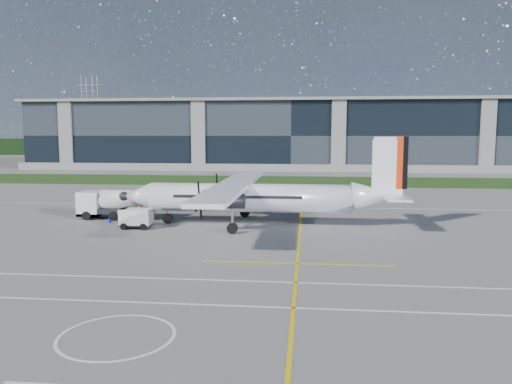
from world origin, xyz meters
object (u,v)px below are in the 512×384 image
(turboprop_aircraft, at_px, (260,181))
(safety_cone_nose_port, at_px, (132,224))
(safety_cone_nose_stbd, at_px, (144,216))
(pylon_west, at_px, (90,115))
(safety_cone_stbdwing, at_px, (251,203))
(safety_cone_fwd, at_px, (109,220))
(baggage_tug, at_px, (136,219))
(ground_crew_person, at_px, (140,214))
(fuel_tanker_truck, at_px, (110,204))

(turboprop_aircraft, xyz_separation_m, safety_cone_nose_port, (-11.09, -1.84, -3.68))
(turboprop_aircraft, distance_m, safety_cone_nose_stbd, 12.10)
(pylon_west, height_order, safety_cone_stbdwing, pylon_west)
(safety_cone_fwd, bearing_deg, safety_cone_nose_stbd, 41.03)
(safety_cone_nose_stbd, bearing_deg, turboprop_aircraft, -10.36)
(safety_cone_nose_port, height_order, safety_cone_nose_stbd, same)
(baggage_tug, relative_size, safety_cone_stbdwing, 5.65)
(ground_crew_person, relative_size, safety_cone_nose_stbd, 3.64)
(fuel_tanker_truck, bearing_deg, turboprop_aircraft, -7.62)
(fuel_tanker_truck, height_order, safety_cone_stbdwing, fuel_tanker_truck)
(pylon_west, xyz_separation_m, safety_cone_fwd, (65.58, -143.25, -14.75))
(ground_crew_person, bearing_deg, safety_cone_nose_port, -163.52)
(turboprop_aircraft, distance_m, baggage_tug, 11.17)
(pylon_west, relative_size, turboprop_aircraft, 1.14)
(turboprop_aircraft, xyz_separation_m, baggage_tug, (-10.42, -2.57, -3.08))
(safety_cone_stbdwing, distance_m, safety_cone_nose_stbd, 13.84)
(pylon_west, xyz_separation_m, baggage_tug, (69.01, -145.71, -14.15))
(ground_crew_person, bearing_deg, safety_cone_fwd, 111.54)
(baggage_tug, bearing_deg, safety_cone_fwd, 144.35)
(fuel_tanker_truck, bearing_deg, safety_cone_nose_stbd, 2.35)
(turboprop_aircraft, height_order, baggage_tug, turboprop_aircraft)
(pylon_west, distance_m, ground_crew_person, 159.79)
(safety_cone_nose_port, relative_size, safety_cone_nose_stbd, 1.00)
(ground_crew_person, xyz_separation_m, safety_cone_fwd, (-3.04, 0.36, -0.66))
(pylon_west, bearing_deg, safety_cone_stbdwing, -59.42)
(baggage_tug, bearing_deg, pylon_west, 115.34)
(fuel_tanker_truck, xyz_separation_m, safety_cone_nose_port, (3.43, -3.79, -1.14))
(ground_crew_person, height_order, safety_cone_fwd, ground_crew_person)
(pylon_west, xyz_separation_m, fuel_tanker_truck, (64.91, -141.20, -13.61))
(safety_cone_nose_port, bearing_deg, baggage_tug, -47.34)
(baggage_tug, distance_m, ground_crew_person, 2.14)
(safety_cone_stbdwing, height_order, safety_cone_nose_port, same)
(safety_cone_fwd, bearing_deg, safety_cone_nose_port, -32.11)
(pylon_west, height_order, turboprop_aircraft, pylon_west)
(baggage_tug, distance_m, safety_cone_nose_stbd, 4.77)
(pylon_west, relative_size, ground_crew_person, 16.49)
(baggage_tug, xyz_separation_m, safety_cone_fwd, (-3.43, 2.46, -0.60))
(pylon_west, xyz_separation_m, ground_crew_person, (68.62, -143.61, -14.09))
(turboprop_aircraft, relative_size, ground_crew_person, 14.40)
(fuel_tanker_truck, distance_m, baggage_tug, 6.12)
(ground_crew_person, bearing_deg, pylon_west, 53.80)
(fuel_tanker_truck, bearing_deg, safety_cone_stbdwing, 40.56)
(safety_cone_fwd, bearing_deg, fuel_tanker_truck, 108.12)
(pylon_west, distance_m, safety_cone_nose_stbd, 157.33)
(fuel_tanker_truck, bearing_deg, safety_cone_fwd, -71.88)
(fuel_tanker_truck, distance_m, safety_cone_nose_stbd, 3.39)
(turboprop_aircraft, height_order, safety_cone_stbdwing, turboprop_aircraft)
(safety_cone_stbdwing, bearing_deg, safety_cone_fwd, -132.74)
(ground_crew_person, xyz_separation_m, safety_cone_nose_stbd, (-0.53, 2.55, -0.66))
(ground_crew_person, distance_m, safety_cone_stbdwing, 15.56)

